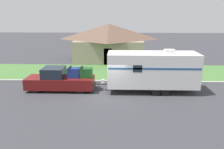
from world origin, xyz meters
TOP-DOWN VIEW (x-y plane):
  - ground_plane at (0.00, 0.00)m, footprint 120.00×120.00m
  - curb_strip at (0.00, 3.75)m, footprint 80.00×0.30m
  - lawn_strip at (0.00, 7.40)m, footprint 80.00×7.00m
  - house_across_street at (-0.71, 14.19)m, footprint 9.78×7.05m
  - pickup_truck at (-4.16, 1.39)m, footprint 5.73×1.94m
  - travel_trailer at (3.42, 1.39)m, footprint 8.21×2.47m
  - mailbox at (4.27, 4.47)m, footprint 0.48×0.20m

SIDE VIEW (x-z plane):
  - ground_plane at x=0.00m, z-range 0.00..0.00m
  - lawn_strip at x=0.00m, z-range 0.00..0.03m
  - curb_strip at x=0.00m, z-range 0.00..0.14m
  - pickup_truck at x=-4.16m, z-range -0.13..1.92m
  - mailbox at x=4.27m, z-range 0.38..1.79m
  - travel_trailer at x=3.42m, z-range 0.11..3.62m
  - house_across_street at x=-0.71m, z-range 0.09..5.06m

